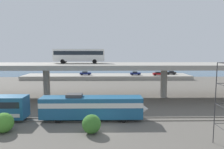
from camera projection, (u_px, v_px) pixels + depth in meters
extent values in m
plane|color=#605B54|center=(103.00, 129.00, 28.82)|extent=(260.00, 260.00, 0.00)
cube|color=#59544C|center=(104.00, 121.00, 32.04)|extent=(110.00, 0.12, 0.12)
cube|color=#59544C|center=(104.00, 118.00, 33.54)|extent=(110.00, 0.12, 0.12)
cube|color=#1E5984|center=(92.00, 107.00, 32.54)|extent=(15.70, 3.00, 3.20)
cube|color=silver|center=(92.00, 103.00, 32.47)|extent=(15.70, 3.04, 0.77)
cone|color=silver|center=(142.00, 109.00, 32.70)|extent=(2.14, 2.85, 2.85)
cube|color=black|center=(132.00, 101.00, 32.54)|extent=(2.14, 2.70, 1.02)
cube|color=#3F3F42|center=(74.00, 95.00, 32.29)|extent=(2.40, 1.80, 0.50)
cylinder|color=black|center=(122.00, 114.00, 34.13)|extent=(0.96, 0.18, 0.96)
cylinder|color=black|center=(124.00, 120.00, 31.45)|extent=(0.96, 0.18, 0.96)
cylinder|color=black|center=(62.00, 115.00, 33.98)|extent=(0.96, 0.18, 0.96)
cylinder|color=black|center=(58.00, 120.00, 31.29)|extent=(0.96, 0.18, 0.96)
cylinder|color=black|center=(5.00, 115.00, 33.83)|extent=(0.92, 0.18, 0.92)
cube|color=#9E998E|center=(105.00, 66.00, 47.89)|extent=(96.00, 12.99, 1.02)
cylinder|color=#9E998E|center=(47.00, 83.00, 48.10)|extent=(1.50, 1.50, 6.90)
cylinder|color=#9E998E|center=(164.00, 83.00, 48.54)|extent=(1.50, 1.50, 6.90)
cube|color=silver|center=(79.00, 55.00, 49.62)|extent=(12.00, 2.55, 2.90)
cube|color=black|center=(79.00, 53.00, 49.56)|extent=(11.52, 2.59, 0.93)
cube|color=black|center=(104.00, 54.00, 49.67)|extent=(0.08, 2.30, 1.74)
cylinder|color=black|center=(95.00, 61.00, 51.04)|extent=(1.00, 0.26, 1.00)
cylinder|color=black|center=(95.00, 61.00, 48.63)|extent=(1.00, 0.26, 1.00)
cylinder|color=black|center=(65.00, 61.00, 50.92)|extent=(1.00, 0.26, 1.00)
cylinder|color=black|center=(63.00, 61.00, 48.51)|extent=(1.00, 0.26, 1.00)
cylinder|color=#2D2D30|center=(215.00, 104.00, 24.06)|extent=(0.10, 0.10, 9.46)
cylinder|color=#2D2D30|center=(223.00, 129.00, 22.46)|extent=(0.07, 3.75, 0.07)
cylinder|color=#2D2D30|center=(224.00, 108.00, 22.20)|extent=(0.07, 3.75, 0.07)
cube|color=#9E998E|center=(107.00, 77.00, 83.40)|extent=(65.31, 11.62, 1.47)
cube|color=navy|center=(135.00, 73.00, 81.78)|extent=(4.05, 1.84, 0.70)
cube|color=#1E232B|center=(135.00, 72.00, 81.72)|extent=(1.78, 1.62, 0.48)
cylinder|color=black|center=(138.00, 74.00, 82.71)|extent=(0.64, 0.20, 0.64)
cylinder|color=black|center=(139.00, 75.00, 80.97)|extent=(0.64, 0.20, 0.64)
cylinder|color=black|center=(132.00, 74.00, 82.67)|extent=(0.64, 0.20, 0.64)
cylinder|color=black|center=(132.00, 75.00, 80.93)|extent=(0.64, 0.20, 0.64)
cube|color=navy|center=(86.00, 73.00, 82.06)|extent=(4.39, 1.85, 0.70)
cube|color=#1E232B|center=(85.00, 72.00, 81.99)|extent=(1.93, 1.63, 0.48)
cylinder|color=black|center=(89.00, 74.00, 83.00)|extent=(0.64, 0.20, 0.64)
cylinder|color=black|center=(89.00, 74.00, 81.25)|extent=(0.64, 0.20, 0.64)
cylinder|color=black|center=(82.00, 74.00, 82.95)|extent=(0.64, 0.20, 0.64)
cylinder|color=black|center=(82.00, 75.00, 81.20)|extent=(0.64, 0.20, 0.64)
cube|color=black|center=(171.00, 73.00, 84.16)|extent=(4.01, 1.74, 0.70)
cube|color=#1E232B|center=(171.00, 71.00, 84.10)|extent=(1.76, 1.53, 0.48)
cylinder|color=black|center=(168.00, 74.00, 83.35)|extent=(0.64, 0.20, 0.64)
cylinder|color=black|center=(167.00, 73.00, 85.00)|extent=(0.64, 0.20, 0.64)
cylinder|color=black|center=(174.00, 74.00, 83.39)|extent=(0.64, 0.20, 0.64)
cylinder|color=black|center=(173.00, 73.00, 85.04)|extent=(0.64, 0.20, 0.64)
cube|color=maroon|center=(158.00, 74.00, 80.74)|extent=(4.16, 1.79, 0.70)
cube|color=#1E232B|center=(158.00, 72.00, 80.67)|extent=(1.83, 1.58, 0.48)
cylinder|color=black|center=(161.00, 74.00, 81.64)|extent=(0.64, 0.20, 0.64)
cylinder|color=black|center=(162.00, 75.00, 79.95)|extent=(0.64, 0.20, 0.64)
cylinder|color=black|center=(154.00, 74.00, 81.60)|extent=(0.64, 0.20, 0.64)
cylinder|color=black|center=(155.00, 75.00, 79.91)|extent=(0.64, 0.20, 0.64)
cube|color=#385B7A|center=(107.00, 73.00, 106.34)|extent=(140.00, 36.00, 0.01)
sphere|color=#45892E|center=(3.00, 123.00, 27.60)|extent=(2.64, 2.64, 2.64)
sphere|color=#37712A|center=(92.00, 124.00, 27.33)|extent=(2.50, 2.50, 2.50)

